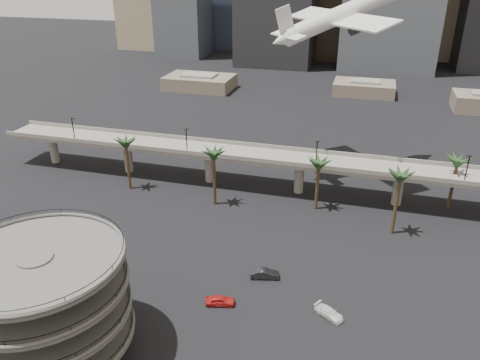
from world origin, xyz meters
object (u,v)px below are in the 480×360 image
(car_a, at_px, (220,300))
(car_b, at_px, (265,274))
(overpass, at_px, (253,158))
(parking_ramp, at_px, (44,298))
(airborne_jet, at_px, (342,15))
(car_c, at_px, (329,313))

(car_a, distance_m, car_b, 10.11)
(overpass, distance_m, car_b, 36.45)
(overpass, bearing_deg, car_b, -72.45)
(parking_ramp, bearing_deg, overpass, 77.57)
(airborne_jet, relative_size, car_c, 6.32)
(parking_ramp, relative_size, overpass, 0.17)
(overpass, bearing_deg, car_a, -82.56)
(airborne_jet, bearing_deg, car_c, -125.80)
(car_b, bearing_deg, car_a, 134.79)
(airborne_jet, height_order, car_a, airborne_jet)
(overpass, relative_size, car_c, 27.09)
(car_a, xyz_separation_m, car_b, (5.22, 8.66, 0.03))
(car_c, bearing_deg, car_a, 127.94)
(airborne_jet, bearing_deg, parking_ramp, -153.71)
(parking_ramp, height_order, car_a, parking_ramp)
(overpass, height_order, car_a, overpass)
(car_c, bearing_deg, parking_ramp, 148.36)
(car_a, bearing_deg, parking_ramp, 116.35)
(parking_ramp, relative_size, car_b, 4.43)
(parking_ramp, relative_size, car_a, 4.76)
(parking_ramp, distance_m, car_b, 35.55)
(parking_ramp, distance_m, airborne_jet, 84.36)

